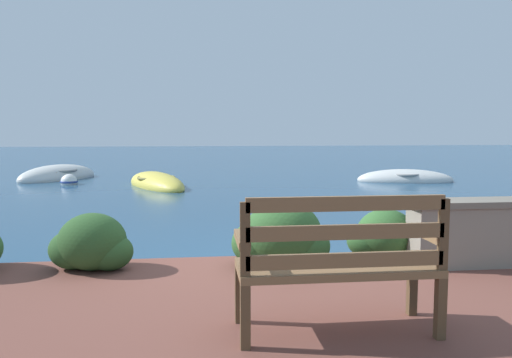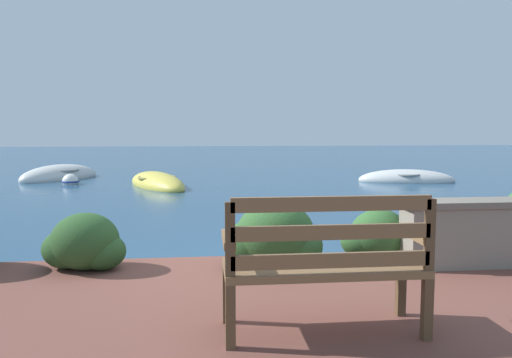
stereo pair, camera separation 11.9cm
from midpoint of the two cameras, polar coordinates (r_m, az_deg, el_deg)
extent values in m
plane|color=navy|center=(5.38, -0.32, -10.98)|extent=(80.00, 80.00, 0.00)
cube|color=brown|center=(3.52, -2.89, -12.99)|extent=(0.06, 0.06, 0.40)
cube|color=brown|center=(3.80, 16.54, -11.79)|extent=(0.06, 0.06, 0.40)
cube|color=brown|center=(3.12, -2.36, -15.45)|extent=(0.06, 0.06, 0.40)
cube|color=brown|center=(3.44, 19.37, -13.76)|extent=(0.06, 0.06, 0.40)
cube|color=brown|center=(3.35, 8.15, -9.98)|extent=(1.30, 0.48, 0.05)
cube|color=brown|center=(3.13, 9.17, -9.15)|extent=(1.24, 0.04, 0.09)
cube|color=brown|center=(3.09, 9.22, -6.01)|extent=(1.24, 0.04, 0.09)
cube|color=brown|center=(3.06, 9.27, -2.79)|extent=(1.24, 0.04, 0.09)
cube|color=brown|center=(2.99, -2.40, -6.93)|extent=(0.06, 0.04, 0.45)
cube|color=brown|center=(3.31, 19.64, -5.99)|extent=(0.06, 0.04, 0.45)
cube|color=brown|center=(3.20, -2.68, -6.89)|extent=(0.07, 0.43, 0.05)
cube|color=brown|center=(3.51, 18.09, -6.05)|extent=(0.07, 0.43, 0.05)
cube|color=gray|center=(5.50, 26.40, -5.71)|extent=(1.99, 0.35, 0.59)
cube|color=#6C655B|center=(5.45, 26.55, -2.37)|extent=(2.09, 0.39, 0.06)
ellipsoid|color=#284C23|center=(5.00, -18.86, -6.79)|extent=(0.64, 0.57, 0.54)
ellipsoid|color=#284C23|center=(5.10, -20.66, -7.52)|extent=(0.48, 0.43, 0.38)
ellipsoid|color=#284C23|center=(4.96, -17.08, -7.97)|extent=(0.45, 0.40, 0.35)
ellipsoid|color=#2D5628|center=(4.83, 2.37, -6.30)|extent=(0.76, 0.68, 0.64)
ellipsoid|color=#2D5628|center=(4.88, -0.17, -7.31)|extent=(0.57, 0.51, 0.45)
ellipsoid|color=#2D5628|center=(4.85, 4.66, -7.63)|extent=(0.53, 0.48, 0.42)
ellipsoid|color=#2D5628|center=(5.31, 13.98, -6.09)|extent=(0.60, 0.54, 0.51)
ellipsoid|color=#2D5628|center=(5.31, 12.10, -6.87)|extent=(0.45, 0.41, 0.36)
ellipsoid|color=#2D5628|center=(5.36, 15.58, -7.02)|extent=(0.42, 0.38, 0.33)
ellipsoid|color=#DBC64C|center=(13.74, -11.57, -0.62)|extent=(2.21, 3.33, 0.68)
torus|color=olive|center=(13.72, -11.58, 0.16)|extent=(1.35, 1.35, 0.07)
cube|color=#846647|center=(13.28, -10.90, -0.14)|extent=(0.78, 0.43, 0.04)
cube|color=#846647|center=(14.10, -12.11, 0.17)|extent=(0.78, 0.43, 0.04)
ellipsoid|color=silver|center=(15.29, 16.45, -0.12)|extent=(2.91, 1.55, 0.65)
torus|color=gray|center=(15.27, 16.47, 0.55)|extent=(1.18, 1.18, 0.07)
cube|color=#846647|center=(15.35, 17.99, 0.41)|extent=(0.29, 0.78, 0.04)
cube|color=#846647|center=(15.22, 15.18, 0.45)|extent=(0.29, 0.78, 0.04)
ellipsoid|color=silver|center=(16.56, -21.88, 0.18)|extent=(2.49, 3.00, 0.79)
torus|color=gray|center=(16.55, -21.91, 0.93)|extent=(1.60, 1.60, 0.07)
cube|color=#846647|center=(16.27, -23.01, 0.70)|extent=(0.84, 0.60, 0.04)
cube|color=#846647|center=(16.79, -21.01, 0.92)|extent=(0.84, 0.60, 0.04)
sphere|color=white|center=(14.88, -20.80, -0.30)|extent=(0.44, 0.44, 0.44)
torus|color=navy|center=(14.88, -20.80, -0.30)|extent=(0.49, 0.49, 0.05)
camera|label=1|loc=(0.06, -90.28, -0.03)|focal=35.00mm
camera|label=2|loc=(0.06, 89.72, 0.03)|focal=35.00mm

